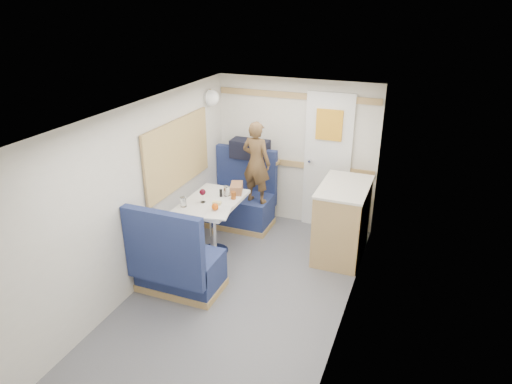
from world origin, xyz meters
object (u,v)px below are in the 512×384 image
at_px(tray, 217,213).
at_px(bread_loaf, 236,188).
at_px(dinette_table, 212,212).
at_px(person, 256,163).
at_px(cheese_block, 217,203).
at_px(beer_glass, 233,195).
at_px(wine_glass, 203,193).
at_px(galley_counter, 342,220).
at_px(dome_light, 211,98).
at_px(tumbler_left, 183,202).
at_px(tumbler_right, 227,191).
at_px(orange_fruit, 215,207).
at_px(bench_far, 241,204).
at_px(bench_near, 177,267).
at_px(pepper_grinder, 221,193).
at_px(duffel_bag, 250,149).

height_order(tray, bread_loaf, bread_loaf).
bearing_deg(dinette_table, person, 68.43).
xyz_separation_m(dinette_table, bread_loaf, (0.18, 0.33, 0.21)).
relative_size(dinette_table, cheese_block, 9.22).
relative_size(dinette_table, beer_glass, 9.84).
height_order(wine_glass, bread_loaf, wine_glass).
relative_size(galley_counter, person, 0.85).
height_order(dome_light, galley_counter, dome_light).
bearing_deg(galley_counter, bread_loaf, -170.31).
relative_size(person, wine_glass, 6.45).
xyz_separation_m(tumbler_left, tumbler_right, (0.34, 0.46, 0.00)).
bearing_deg(orange_fruit, tumbler_left, -177.30).
distance_m(orange_fruit, cheese_block, 0.15).
bearing_deg(wine_glass, bench_far, 85.69).
height_order(tray, orange_fruit, orange_fruit).
relative_size(orange_fruit, tumbler_left, 0.69).
bearing_deg(bench_near, tray, 69.21).
height_order(tumbler_right, bread_loaf, tumbler_right).
bearing_deg(pepper_grinder, galley_counter, 16.28).
relative_size(tray, bread_loaf, 1.38).
relative_size(bench_far, tumbler_left, 9.10).
xyz_separation_m(tumbler_left, beer_glass, (0.45, 0.41, -0.01)).
xyz_separation_m(tumbler_right, beer_glass, (0.11, -0.05, -0.01)).
height_order(dome_light, person, dome_light).
distance_m(orange_fruit, wine_glass, 0.30).
height_order(duffel_bag, tray, duffel_bag).
relative_size(galley_counter, wine_glass, 5.48).
height_order(dinette_table, cheese_block, cheese_block).
xyz_separation_m(bench_far, galley_counter, (1.47, -0.31, 0.17)).
distance_m(tray, pepper_grinder, 0.46).
relative_size(dome_light, duffel_bag, 0.38).
xyz_separation_m(bench_near, beer_glass, (0.23, 0.99, 0.47)).
height_order(bench_far, wine_glass, bench_far).
bearing_deg(dinette_table, beer_glass, 29.40).
relative_size(duffel_bag, wine_glass, 3.10).
xyz_separation_m(orange_fruit, beer_glass, (0.05, 0.39, -0.01)).
xyz_separation_m(galley_counter, person, (-1.18, 0.17, 0.53)).
xyz_separation_m(dinette_table, cheese_block, (0.12, -0.12, 0.19)).
relative_size(bench_near, tumbler_left, 9.10).
bearing_deg(tumbler_left, bread_loaf, 56.71).
distance_m(bench_far, person, 0.76).
xyz_separation_m(orange_fruit, bread_loaf, (0.00, 0.59, -0.00)).
height_order(bench_far, person, person).
relative_size(beer_glass, bread_loaf, 0.36).
xyz_separation_m(wine_glass, beer_glass, (0.30, 0.22, -0.08)).
distance_m(duffel_bag, orange_fruit, 1.41).
xyz_separation_m(bench_near, tumbler_left, (-0.22, 0.58, 0.48)).
bearing_deg(dome_light, pepper_grinder, -58.08).
bearing_deg(tumbler_left, dome_light, 98.30).
distance_m(dinette_table, beer_glass, 0.33).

